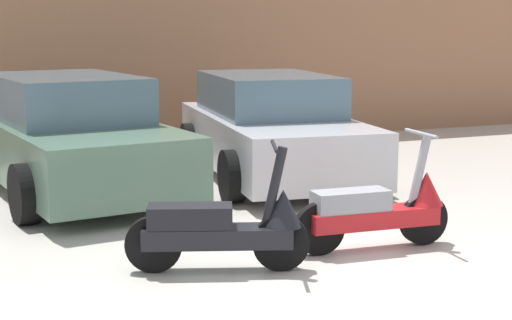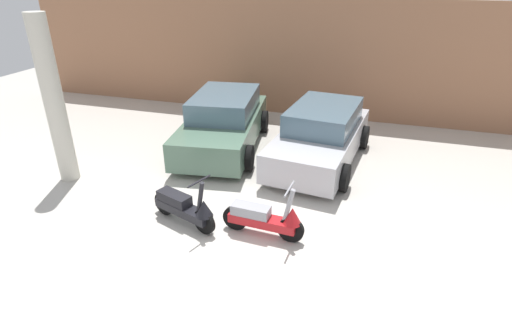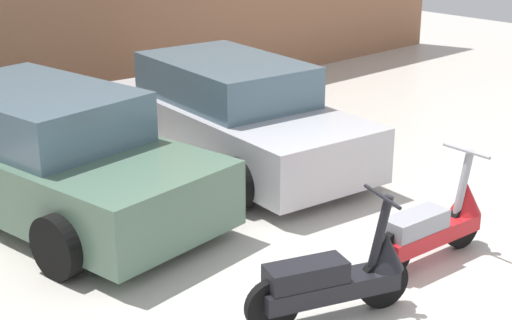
% 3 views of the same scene
% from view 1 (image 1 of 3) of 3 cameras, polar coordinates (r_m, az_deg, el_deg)
% --- Properties ---
extents(ground_plane, '(28.00, 28.00, 0.00)m').
position_cam_1_polar(ground_plane, '(6.60, 5.84, -8.28)').
color(ground_plane, beige).
extents(wall_back, '(19.60, 0.12, 3.65)m').
position_cam_1_polar(wall_back, '(13.27, -9.42, 8.80)').
color(wall_back, '#9E6B4C').
rests_on(wall_back, ground_plane).
extents(scooter_front_left, '(1.48, 0.77, 1.08)m').
position_cam_1_polar(scooter_front_left, '(6.55, -2.23, -4.88)').
color(scooter_front_left, black).
rests_on(scooter_front_left, ground_plane).
extents(scooter_front_right, '(1.54, 0.55, 1.07)m').
position_cam_1_polar(scooter_front_right, '(7.28, 8.97, -3.50)').
color(scooter_front_right, black).
rests_on(scooter_front_right, ground_plane).
extents(car_rear_left, '(2.45, 4.39, 1.42)m').
position_cam_1_polar(car_rear_left, '(9.90, -13.35, 1.68)').
color(car_rear_left, '#51705B').
rests_on(car_rear_left, ground_plane).
extents(car_rear_center, '(2.31, 4.23, 1.38)m').
position_cam_1_polar(car_rear_center, '(10.50, 1.13, 2.29)').
color(car_rear_center, '#B7B7BC').
rests_on(car_rear_center, ground_plane).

